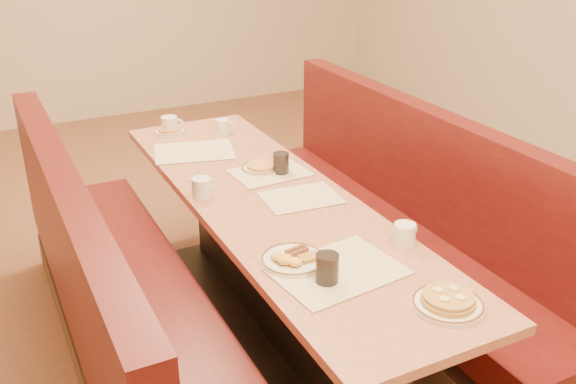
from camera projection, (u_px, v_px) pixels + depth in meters
name	position (u px, v px, depth m)	size (l,w,h in m)	color
ground	(274.00, 333.00, 3.24)	(8.00, 8.00, 0.00)	#9E6647
diner_table	(273.00, 269.00, 3.09)	(0.70, 2.50, 0.75)	black
booth_left	(122.00, 311.00, 2.79)	(0.55, 2.50, 1.05)	#4C3326
booth_right	(397.00, 239.00, 3.40)	(0.55, 2.50, 1.05)	#4C3326
placemat_near_left	(337.00, 270.00, 2.36)	(0.46, 0.34, 0.00)	beige
placemat_near_right	(301.00, 198.00, 2.94)	(0.35, 0.26, 0.00)	beige
placemat_far_left	(194.00, 151.00, 3.48)	(0.42, 0.32, 0.00)	beige
placemat_far_right	(270.00, 173.00, 3.21)	(0.36, 0.27, 0.00)	beige
pancake_plate	(448.00, 302.00, 2.15)	(0.25, 0.25, 0.06)	white
eggs_plate	(293.00, 259.00, 2.41)	(0.25, 0.25, 0.05)	white
extra_plate_mid	(261.00, 167.00, 3.24)	(0.21, 0.21, 0.04)	white
extra_plate_far	(170.00, 131.00, 3.77)	(0.20, 0.20, 0.04)	white
coffee_mug_a	(405.00, 234.00, 2.52)	(0.12, 0.09, 0.09)	white
coffee_mug_b	(202.00, 187.00, 2.93)	(0.12, 0.09, 0.09)	white
coffee_mug_c	(224.00, 126.00, 3.74)	(0.11, 0.08, 0.09)	white
coffee_mug_d	(170.00, 125.00, 3.75)	(0.13, 0.09, 0.10)	white
soda_tumbler_near	(327.00, 269.00, 2.27)	(0.08, 0.08, 0.11)	black
soda_tumbler_mid	(281.00, 163.00, 3.19)	(0.08, 0.08, 0.11)	black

